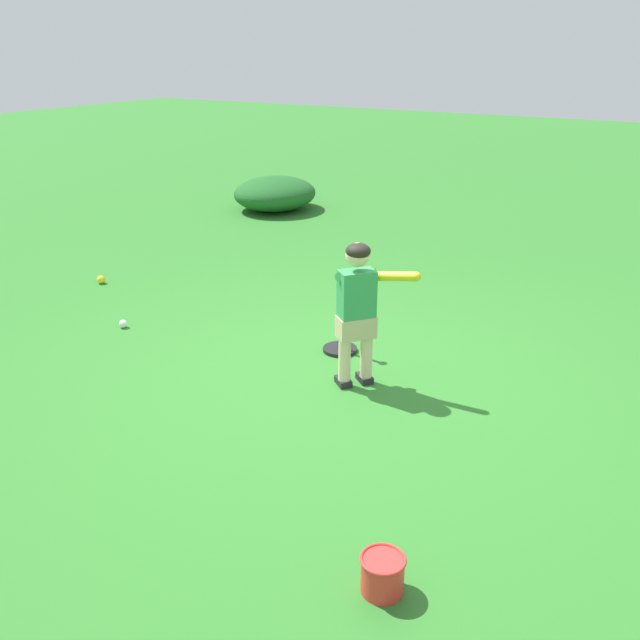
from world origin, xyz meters
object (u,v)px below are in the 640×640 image
object	(u,v)px
child_batter	(358,302)
play_ball_far_right	(123,324)
batting_tee	(340,339)
play_ball_midfield	(101,280)
toy_bucket	(382,573)

from	to	relation	value
child_batter	play_ball_far_right	distance (m)	2.36
child_batter	batting_tee	world-z (taller)	child_batter
play_ball_far_right	batting_tee	world-z (taller)	batting_tee
play_ball_midfield	toy_bucket	world-z (taller)	toy_bucket
toy_bucket	child_batter	bearing A→B (deg)	30.98
play_ball_midfield	play_ball_far_right	world-z (taller)	play_ball_midfield
child_batter	play_ball_midfield	xyz separation A→B (m)	(0.66, 3.36, -0.61)
child_batter	play_ball_midfield	size ratio (longest dim) A/B	12.70
child_batter	toy_bucket	bearing A→B (deg)	-149.02
child_batter	play_ball_far_right	xyz separation A→B (m)	(-0.09, 2.28, -0.61)
child_batter	batting_tee	distance (m)	0.80
batting_tee	toy_bucket	xyz separation A→B (m)	(-2.22, -1.45, -0.01)
toy_bucket	play_ball_far_right	bearing A→B (deg)	63.30
play_ball_far_right	batting_tee	distance (m)	1.97
batting_tee	toy_bucket	size ratio (longest dim) A/B	2.87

